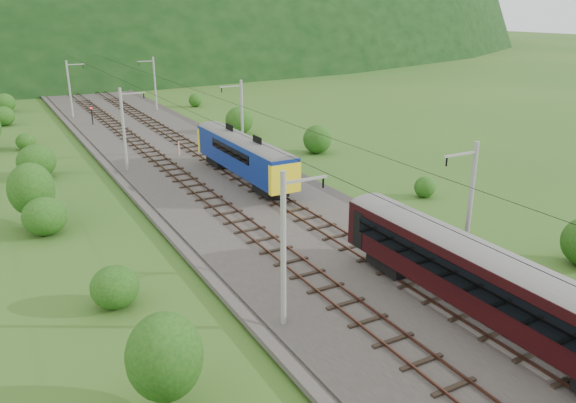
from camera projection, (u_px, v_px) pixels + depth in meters
ground at (381, 299)px, 31.33m from camera, size 600.00×600.00×0.00m
railbed at (293, 236)px, 39.55m from camera, size 14.00×220.00×0.30m
track_left at (263, 239)px, 38.38m from camera, size 2.40×220.00×0.27m
track_right at (322, 227)px, 40.57m from camera, size 2.40×220.00×0.27m
catenary_left at (124, 128)px, 53.50m from camera, size 2.54×192.28×8.00m
catenary_right at (241, 116)px, 59.10m from camera, size 2.54×192.28×8.00m
overhead_wires at (293, 139)px, 37.26m from camera, size 4.83×198.00×0.03m
mountain_main at (14, 44)px, 246.21m from camera, size 504.00×360.00×244.00m
hazard_post_near at (122, 115)px, 78.94m from camera, size 0.14×0.14×1.34m
hazard_post_far at (179, 149)px, 60.06m from camera, size 0.16×0.16×1.52m
signal at (92, 114)px, 75.66m from camera, size 0.26×0.26×2.36m
vegetation_left at (87, 271)px, 30.09m from camera, size 11.27×141.25×4.95m
vegetation_right at (422, 191)px, 45.13m from camera, size 6.88×105.23×3.18m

